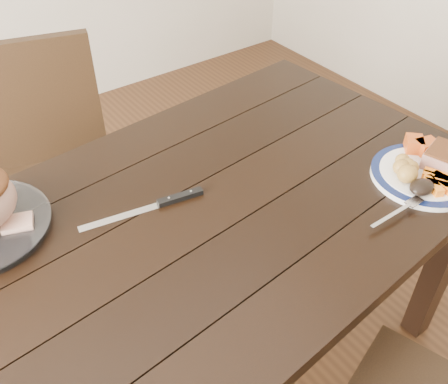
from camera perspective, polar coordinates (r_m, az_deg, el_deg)
ground at (r=1.82m, az=-2.57°, el=-20.27°), size 4.00×4.00×0.00m
dining_table at (r=1.29m, az=-3.42°, el=-5.75°), size 1.68×1.04×0.75m
chair_far at (r=1.87m, az=-19.05°, el=3.25°), size 0.52×0.53×0.93m
dinner_plate at (r=1.43m, az=21.78°, el=1.74°), size 0.27×0.27×0.02m
plate_rim at (r=1.43m, az=21.86°, el=2.00°), size 0.27×0.27×0.02m
pork_slice at (r=1.45m, az=23.67°, el=3.56°), size 0.12×0.10×0.04m
roasted_potatoes at (r=1.39m, az=20.08°, el=2.58°), size 0.09×0.09×0.05m
carrot_batons at (r=1.39m, az=23.51°, el=1.04°), size 0.09×0.12×0.02m
pumpkin_wedges at (r=1.49m, az=21.51°, el=4.99°), size 0.08×0.09×0.04m
dark_mushroom at (r=1.34m, az=21.68°, el=0.53°), size 0.07×0.05×0.03m
fork at (r=1.28m, az=19.50°, el=-2.01°), size 0.18×0.03×0.00m
cut_slice at (r=1.26m, az=-22.53°, el=-3.34°), size 0.08×0.08×0.02m
carving_knife at (r=1.26m, az=-6.69°, el=-1.13°), size 0.32×0.08×0.01m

